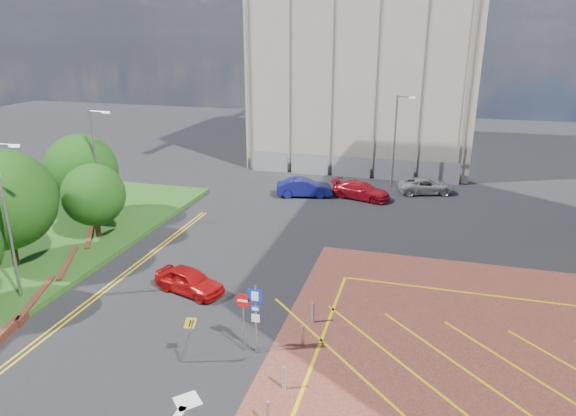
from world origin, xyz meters
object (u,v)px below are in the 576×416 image
at_px(warning_sign, 188,335).
at_px(tree_b, 5,200).
at_px(lamp_left_near, 7,216).
at_px(lamp_back, 396,138).
at_px(lamp_left_far, 97,164).
at_px(car_red_back, 361,190).
at_px(car_blue_back, 304,188).
at_px(car_silver_back, 426,186).
at_px(tree_d, 82,170).
at_px(car_red_left, 189,281).
at_px(sign_cluster, 251,312).
at_px(tree_c, 94,195).

bearing_deg(warning_sign, tree_b, 157.90).
distance_m(lamp_left_near, lamp_back, 30.80).
bearing_deg(lamp_left_far, car_red_back, 35.73).
xyz_separation_m(warning_sign, car_blue_back, (-0.92, 23.60, -0.67)).
relative_size(lamp_back, car_silver_back, 1.71).
height_order(tree_d, car_red_left, tree_d).
height_order(lamp_left_near, car_silver_back, lamp_left_near).
height_order(car_red_left, car_red_back, car_red_back).
relative_size(tree_d, lamp_left_far, 0.76).
bearing_deg(warning_sign, car_red_back, 81.26).
relative_size(sign_cluster, car_red_back, 0.66).
xyz_separation_m(lamp_left_near, car_blue_back, (9.62, 21.07, -3.90)).
bearing_deg(tree_b, warning_sign, -22.10).
distance_m(car_red_left, car_red_back, 19.62).
bearing_deg(lamp_left_near, car_red_back, 56.68).
relative_size(tree_b, lamp_left_near, 0.84).
xyz_separation_m(tree_c, lamp_left_far, (-0.92, 2.00, 1.47)).
xyz_separation_m(sign_cluster, car_blue_back, (-3.10, 22.08, -1.20)).
xyz_separation_m(tree_d, car_red_left, (11.84, -7.80, -3.20)).
bearing_deg(car_blue_back, warning_sign, 168.14).
relative_size(sign_cluster, car_blue_back, 0.70).
bearing_deg(lamp_left_far, tree_d, 154.32).
bearing_deg(sign_cluster, tree_c, 146.84).
height_order(sign_cluster, warning_sign, sign_cluster).
bearing_deg(tree_c, lamp_back, 45.68).
bearing_deg(warning_sign, car_silver_back, 72.02).
relative_size(tree_b, tree_d, 1.11).
distance_m(lamp_left_near, car_red_back, 26.27).
relative_size(tree_d, sign_cluster, 1.90).
relative_size(tree_d, warning_sign, 2.72).
bearing_deg(lamp_back, lamp_left_far, -139.14).
distance_m(tree_c, sign_cluster, 16.53).
bearing_deg(lamp_left_far, lamp_back, 40.86).
distance_m(warning_sign, car_silver_back, 28.60).
height_order(tree_b, lamp_left_far, lamp_left_far).
bearing_deg(lamp_back, tree_b, -130.41).
bearing_deg(lamp_left_near, car_blue_back, 65.46).
bearing_deg(car_red_left, lamp_left_far, 71.82).
distance_m(sign_cluster, car_red_back, 22.80).
bearing_deg(car_blue_back, tree_b, 130.81).
relative_size(sign_cluster, warning_sign, 1.43).
distance_m(tree_c, lamp_back, 25.19).
xyz_separation_m(lamp_back, car_blue_back, (-6.88, -4.93, -3.60)).
height_order(lamp_left_near, car_red_left, lamp_left_near).
xyz_separation_m(tree_b, lamp_back, (19.58, 23.00, 0.12)).
bearing_deg(tree_d, car_red_back, 30.26).
xyz_separation_m(lamp_left_far, car_red_back, (16.27, 11.70, -3.96)).
bearing_deg(tree_d, lamp_left_near, -69.65).
bearing_deg(car_silver_back, lamp_back, 47.44).
height_order(tree_c, car_blue_back, tree_c).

